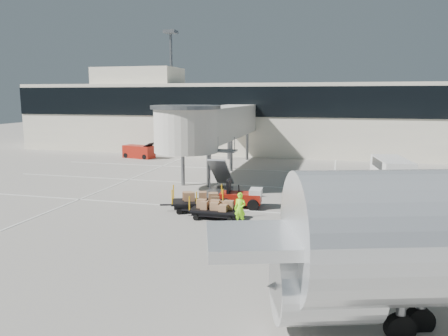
{
  "coord_description": "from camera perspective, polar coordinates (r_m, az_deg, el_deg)",
  "views": [
    {
      "loc": [
        6.17,
        -22.37,
        6.73
      ],
      "look_at": [
        -0.99,
        4.86,
        2.0
      ],
      "focal_mm": 35.0,
      "sensor_mm": 36.0,
      "label": 1
    }
  ],
  "objects": [
    {
      "name": "ground",
      "position": [
        24.16,
        -0.67,
        -6.64
      ],
      "size": [
        140.0,
        140.0,
        0.0
      ],
      "primitive_type": "plane",
      "color": "gray",
      "rests_on": "ground"
    },
    {
      "name": "lane_markings",
      "position": [
        33.12,
        2.51,
        -2.18
      ],
      "size": [
        40.0,
        30.0,
        0.02
      ],
      "color": "silver",
      "rests_on": "ground"
    },
    {
      "name": "terminal",
      "position": [
        52.78,
        7.67,
        6.6
      ],
      "size": [
        64.0,
        12.11,
        15.2
      ],
      "color": "beige",
      "rests_on": "ground"
    },
    {
      "name": "jet_bridge",
      "position": [
        36.17,
        -1.59,
        5.65
      ],
      "size": [
        5.7,
        20.4,
        6.03
      ],
      "color": "beige",
      "rests_on": "ground"
    },
    {
      "name": "baggage_tug",
      "position": [
        26.45,
        2.32,
        -3.86
      ],
      "size": [
        2.62,
        1.79,
        1.66
      ],
      "rotation": [
        0.0,
        0.0,
        0.08
      ],
      "color": "maroon",
      "rests_on": "ground"
    },
    {
      "name": "suitcase_cart",
      "position": [
        29.08,
        16.28,
        -3.05
      ],
      "size": [
        4.17,
        2.14,
        1.6
      ],
      "rotation": [
        0.0,
        0.0,
        0.15
      ],
      "color": "black",
      "rests_on": "ground"
    },
    {
      "name": "box_cart_near",
      "position": [
        24.06,
        -1.22,
        -5.43
      ],
      "size": [
        3.35,
        1.36,
        1.31
      ],
      "rotation": [
        0.0,
        0.0,
        0.0
      ],
      "color": "black",
      "rests_on": "ground"
    },
    {
      "name": "box_cart_far",
      "position": [
        25.59,
        -3.32,
        -4.47
      ],
      "size": [
        3.77,
        2.35,
        1.45
      ],
      "rotation": [
        0.0,
        0.0,
        0.31
      ],
      "color": "black",
      "rests_on": "ground"
    },
    {
      "name": "ground_worker",
      "position": [
        22.9,
        2.12,
        -5.33
      ],
      "size": [
        0.68,
        0.5,
        1.71
      ],
      "primitive_type": "imported",
      "rotation": [
        0.0,
        0.0,
        -0.16
      ],
      "color": "#8CF619",
      "rests_on": "ground"
    },
    {
      "name": "minivan",
      "position": [
        35.51,
        21.01,
        -0.09
      ],
      "size": [
        2.87,
        5.45,
        1.97
      ],
      "rotation": [
        0.0,
        0.0,
        0.14
      ],
      "color": "silver",
      "rests_on": "ground"
    },
    {
      "name": "belt_loader",
      "position": [
        47.93,
        -11.04,
        2.1
      ],
      "size": [
        3.87,
        2.17,
        1.77
      ],
      "rotation": [
        0.0,
        0.0,
        -0.23
      ],
      "color": "maroon",
      "rests_on": "ground"
    }
  ]
}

